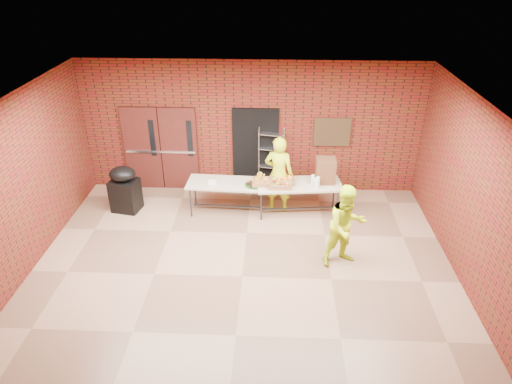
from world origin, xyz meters
TOP-DOWN VIEW (x-y plane):
  - room at (0.00, 0.00)m, footprint 8.08×7.08m
  - double_doors at (-2.20, 3.44)m, footprint 1.78×0.12m
  - dark_doorway at (0.10, 3.46)m, footprint 1.10×0.06m
  - bronze_plaque at (1.90, 3.45)m, footprint 0.85×0.04m
  - wire_rack at (0.48, 3.32)m, footprint 0.64×0.32m
  - table_left at (-0.50, 2.36)m, footprint 1.81×0.83m
  - table_right at (1.12, 2.31)m, footprint 1.93×0.96m
  - basket_bananas at (0.31, 2.25)m, footprint 0.45×0.35m
  - basket_oranges at (0.81, 2.34)m, footprint 0.43×0.33m
  - basket_apples at (0.69, 2.15)m, footprint 0.50×0.39m
  - muffin_tray at (0.12, 2.27)m, footprint 0.42×0.42m
  - napkin_box at (-0.81, 2.31)m, footprint 0.18×0.12m
  - coffee_dispenser at (1.69, 2.43)m, footprint 0.42×0.38m
  - cup_stack_front at (1.46, 2.17)m, footprint 0.07×0.07m
  - cup_stack_mid at (1.50, 2.12)m, footprint 0.09×0.09m
  - cup_stack_back at (1.41, 2.29)m, footprint 0.08×0.08m
  - covered_grill at (-2.83, 2.31)m, footprint 0.68×0.61m
  - volunteer_woman at (0.66, 2.51)m, footprint 0.73×0.56m
  - volunteer_man at (1.92, 0.53)m, footprint 0.97×0.87m

SIDE VIEW (x-z plane):
  - covered_grill at x=-2.83m, z-range 0.00..1.09m
  - table_left at x=-0.50m, z-range 0.30..1.03m
  - table_right at x=1.12m, z-range 0.32..1.09m
  - napkin_box at x=-0.81m, z-range 0.73..0.79m
  - muffin_tray at x=0.12m, z-range 0.72..0.83m
  - basket_oranges at x=0.81m, z-range 0.76..0.89m
  - basket_bananas at x=0.31m, z-range 0.76..0.90m
  - volunteer_man at x=1.92m, z-range 0.00..1.65m
  - wire_rack at x=0.48m, z-range 0.00..1.67m
  - basket_apples at x=0.69m, z-range 0.76..0.91m
  - cup_stack_front at x=1.46m, z-range 0.77..0.98m
  - cup_stack_back at x=1.41m, z-range 0.77..1.00m
  - volunteer_woman at x=0.66m, z-range 0.00..1.79m
  - cup_stack_mid at x=1.50m, z-range 0.77..1.03m
  - coffee_dispenser at x=1.69m, z-range 0.77..1.32m
  - dark_doorway at x=0.10m, z-range 0.00..2.10m
  - double_doors at x=-2.20m, z-range 0.00..2.10m
  - bronze_plaque at x=1.90m, z-range 1.20..1.90m
  - room at x=0.00m, z-range -0.04..3.24m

